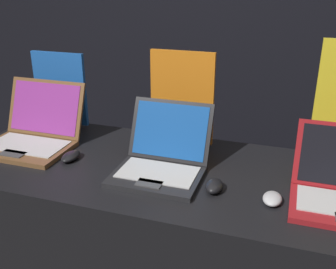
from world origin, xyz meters
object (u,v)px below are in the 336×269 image
at_px(mouse_back, 272,199).
at_px(promo_stand_front, 61,93).
at_px(mouse_front, 71,156).
at_px(promo_stand_middle, 182,102).
at_px(laptop_front, 33,132).
at_px(laptop_middle, 162,158).
at_px(mouse_middle, 214,186).

bearing_deg(mouse_back, promo_stand_front, 159.16).
relative_size(mouse_front, promo_stand_middle, 0.26).
height_order(laptop_front, promo_stand_front, promo_stand_front).
relative_size(laptop_front, promo_stand_middle, 0.90).
bearing_deg(laptop_middle, mouse_back, -12.94).
bearing_deg(promo_stand_middle, promo_stand_front, 176.34).
relative_size(promo_stand_front, mouse_back, 4.04).
bearing_deg(promo_stand_front, promo_stand_middle, -3.66).
bearing_deg(promo_stand_middle, mouse_back, -40.33).
distance_m(promo_stand_middle, mouse_back, 0.61).
height_order(mouse_front, promo_stand_front, promo_stand_front).
relative_size(mouse_front, mouse_middle, 1.14).
height_order(laptop_middle, mouse_back, laptop_middle).
bearing_deg(promo_stand_front, mouse_front, -54.02).
height_order(mouse_front, promo_stand_middle, promo_stand_middle).
xyz_separation_m(laptop_middle, promo_stand_middle, (0.00, 0.27, 0.15)).
relative_size(laptop_middle, promo_stand_middle, 0.84).
xyz_separation_m(mouse_middle, mouse_back, (0.21, -0.01, -0.00)).
distance_m(laptop_front, laptop_middle, 0.65).
xyz_separation_m(mouse_front, mouse_middle, (0.64, -0.06, 0.00)).
relative_size(laptop_middle, mouse_back, 3.83).
distance_m(mouse_front, promo_stand_front, 0.45).
height_order(mouse_front, mouse_middle, mouse_middle).
bearing_deg(laptop_front, promo_stand_front, 90.00).
bearing_deg(promo_stand_middle, laptop_front, -162.29).
distance_m(laptop_front, mouse_front, 0.26).
xyz_separation_m(laptop_front, mouse_back, (1.09, -0.17, -0.05)).
height_order(promo_stand_front, laptop_middle, promo_stand_front).
bearing_deg(mouse_middle, laptop_middle, 159.63).
height_order(laptop_front, promo_stand_middle, promo_stand_middle).
height_order(mouse_middle, mouse_back, mouse_middle).
relative_size(mouse_front, mouse_back, 1.18).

